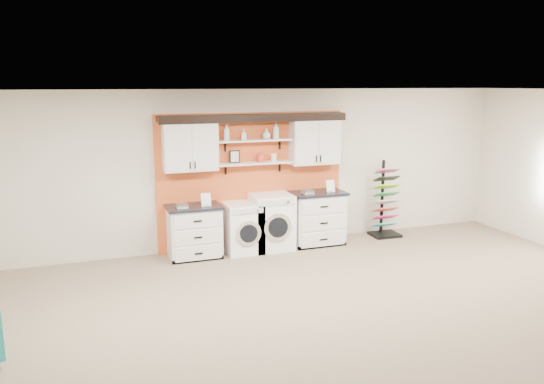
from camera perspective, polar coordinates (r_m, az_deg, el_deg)
name	(u,v)px	position (r m, az deg, el deg)	size (l,w,h in m)	color
floor	(358,343)	(6.35, 9.19, -15.70)	(10.00, 10.00, 0.00)	#816A56
ceiling	(366,93)	(5.65, 10.12, 10.46)	(10.00, 10.00, 0.00)	white
wall_back	(251,169)	(9.46, -2.23, 2.51)	(10.00, 10.00, 0.00)	beige
accent_panel	(252,180)	(9.46, -2.15, 1.28)	(3.40, 0.07, 2.40)	#D05323
upper_cabinet_left	(190,146)	(8.92, -8.82, 4.94)	(0.90, 0.35, 0.84)	white
upper_cabinet_right	(315,141)	(9.60, 4.60, 5.51)	(0.90, 0.35, 0.84)	white
shelf_lower	(255,163)	(9.25, -1.86, 3.12)	(1.32, 0.28, 0.03)	white
shelf_upper	(255,140)	(9.20, -1.88, 5.58)	(1.32, 0.28, 0.03)	white
crown_molding	(254,117)	(9.18, -1.92, 8.06)	(3.30, 0.41, 0.13)	black
picture_frame	(235,157)	(9.18, -4.04, 3.82)	(0.18, 0.02, 0.22)	black
canister_red	(260,158)	(9.26, -1.27, 3.73)	(0.11, 0.11, 0.16)	red
canister_cream	(274,157)	(9.35, 0.18, 3.74)	(0.10, 0.10, 0.14)	silver
base_cabinet_left	(194,231)	(9.05, -8.35, -4.21)	(0.91, 0.66, 0.89)	white
base_cabinet_right	(317,218)	(9.71, 4.84, -2.80)	(0.99, 0.66, 0.97)	white
washer	(243,228)	(9.24, -3.15, -3.84)	(0.62, 0.71, 0.87)	white
dryer	(271,222)	(9.38, -0.07, -3.22)	(0.71, 0.71, 0.99)	white
sample_rack	(385,211)	(10.41, 12.07, -2.04)	(0.55, 0.46, 1.46)	black
soap_bottle_a	(227,132)	(9.04, -4.91, 6.41)	(0.10, 0.11, 0.27)	silver
soap_bottle_b	(244,135)	(9.13, -3.05, 6.18)	(0.08, 0.08, 0.18)	silver
soap_bottle_c	(266,134)	(9.25, -0.61, 6.28)	(0.14, 0.14, 0.18)	silver
soap_bottle_d	(276,130)	(9.31, 0.41, 6.64)	(0.11, 0.11, 0.29)	silver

